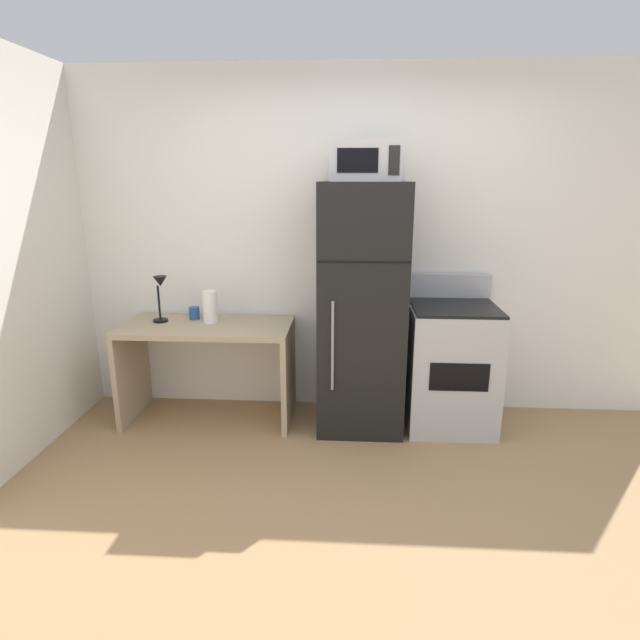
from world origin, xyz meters
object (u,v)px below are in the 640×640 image
object	(u,v)px
desk	(208,352)
desk_lamp	(160,291)
paper_towel_roll	(210,307)
coffee_mug	(194,313)
microwave	(365,161)
refrigerator	(362,309)
oven_range	(451,365)

from	to	relation	value
desk	desk_lamp	size ratio (longest dim) A/B	3.56
paper_towel_roll	coffee_mug	world-z (taller)	paper_towel_roll
microwave	desk	bearing A→B (deg)	178.26
refrigerator	desk	bearing A→B (deg)	179.32
desk	microwave	xyz separation A→B (m)	(1.15, -0.03, 1.38)
refrigerator	oven_range	distance (m)	0.79
desk_lamp	refrigerator	distance (m)	1.50
desk	oven_range	world-z (taller)	oven_range
refrigerator	microwave	world-z (taller)	microwave
paper_towel_roll	microwave	distance (m)	1.54
coffee_mug	refrigerator	distance (m)	1.30
desk_lamp	microwave	world-z (taller)	microwave
desk	coffee_mug	xyz separation A→B (m)	(-0.13, 0.15, 0.27)
desk	paper_towel_roll	bearing A→B (deg)	72.36
paper_towel_roll	coffee_mug	bearing A→B (deg)	150.21
desk_lamp	coffee_mug	world-z (taller)	desk_lamp
desk_lamp	refrigerator	size ratio (longest dim) A/B	0.20
coffee_mug	oven_range	size ratio (longest dim) A/B	0.09
paper_towel_roll	microwave	bearing A→B (deg)	-4.89
desk_lamp	coffee_mug	size ratio (longest dim) A/B	3.72
refrigerator	microwave	size ratio (longest dim) A/B	3.87
paper_towel_roll	oven_range	size ratio (longest dim) A/B	0.22
desk	refrigerator	xyz separation A→B (m)	(1.15, -0.01, 0.36)
oven_range	microwave	bearing A→B (deg)	-176.81
coffee_mug	microwave	world-z (taller)	microwave
paper_towel_roll	refrigerator	distance (m)	1.13
desk_lamp	paper_towel_roll	distance (m)	0.39
paper_towel_roll	oven_range	xyz separation A→B (m)	(1.80, -0.06, -0.40)
paper_towel_roll	desk	bearing A→B (deg)	-107.64
desk_lamp	oven_range	distance (m)	2.22
microwave	oven_range	bearing A→B (deg)	3.19
paper_towel_roll	oven_range	world-z (taller)	oven_range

